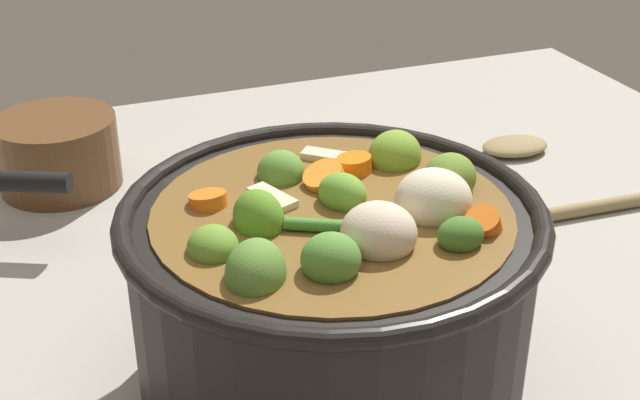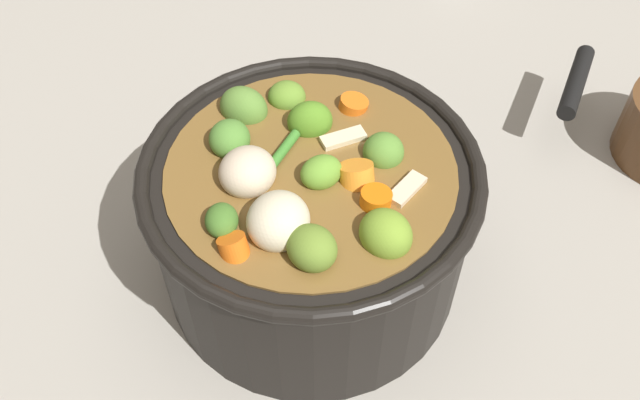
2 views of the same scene
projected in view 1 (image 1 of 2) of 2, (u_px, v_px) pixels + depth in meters
The scene contains 4 objects.
ground_plane at pixel (331, 383), 0.58m from camera, with size 1.10×1.10×0.00m, color #9E998E.
cooking_pot at pixel (332, 293), 0.55m from camera, with size 0.26×0.26×0.16m.
wooden_spoon at pixel (547, 172), 0.85m from camera, with size 0.24×0.18×0.01m.
small_saucepan at pixel (57, 153), 0.82m from camera, with size 0.15×0.19×0.07m.
Camera 1 is at (-0.17, -0.42, 0.38)m, focal length 48.92 mm.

